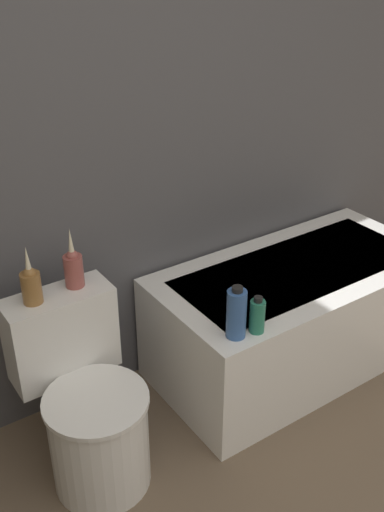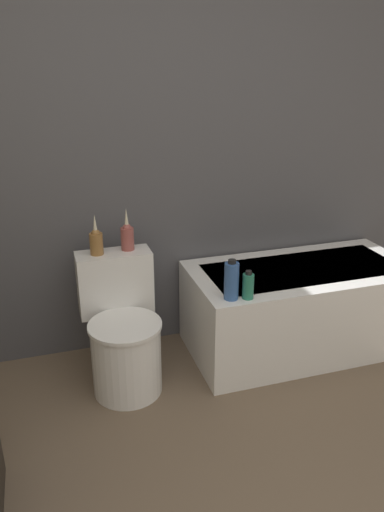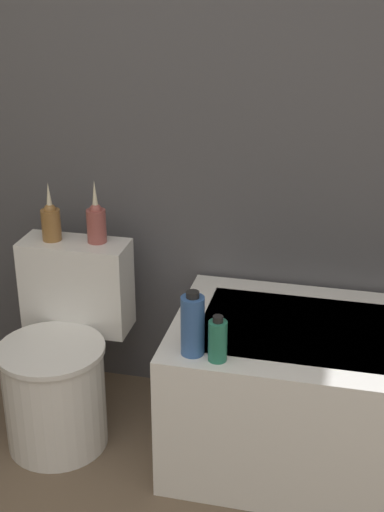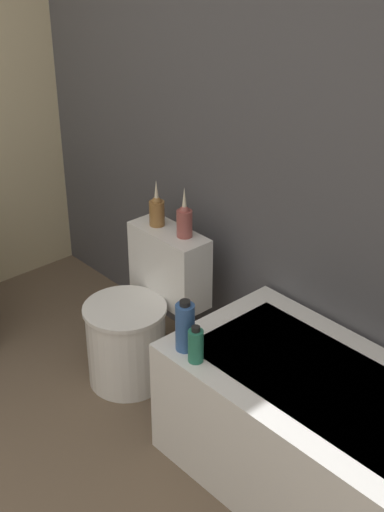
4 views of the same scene
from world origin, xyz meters
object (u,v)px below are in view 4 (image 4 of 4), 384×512
(toilet, at_px, (140,319))
(shampoo_bottle_short, at_px, (196,345))
(shampoo_bottle_tall, at_px, (185,327))
(bathtub, at_px, (333,445))
(vase_gold, at_px, (157,210))
(vase_silver, at_px, (184,220))

(toilet, relative_size, shampoo_bottle_short, 4.57)
(toilet, bearing_deg, shampoo_bottle_tall, -19.48)
(bathtub, distance_m, shampoo_bottle_short, 0.66)
(vase_gold, xyz_separation_m, shampoo_bottle_tall, (0.65, -0.40, -0.16))
(vase_gold, distance_m, vase_silver, 0.18)
(bathtub, distance_m, vase_silver, 1.20)
(vase_gold, height_order, shampoo_bottle_short, vase_gold)
(toilet, height_order, shampoo_bottle_short, toilet)
(bathtub, relative_size, toilet, 1.91)
(toilet, distance_m, vase_gold, 0.54)
(vase_silver, height_order, shampoo_bottle_short, vase_silver)
(vase_gold, distance_m, shampoo_bottle_short, 0.87)
(bathtub, xyz_separation_m, shampoo_bottle_short, (-0.49, -0.28, 0.34))
(vase_gold, bearing_deg, shampoo_bottle_short, -29.37)
(toilet, bearing_deg, shampoo_bottle_short, -18.78)
(bathtub, xyz_separation_m, shampoo_bottle_tall, (-0.58, -0.26, 0.38))
(shampoo_bottle_short, bearing_deg, shampoo_bottle_tall, 165.85)
(vase_silver, bearing_deg, bathtub, -8.60)
(bathtub, bearing_deg, shampoo_bottle_tall, -156.27)
(bathtub, xyz_separation_m, vase_gold, (-1.23, 0.14, 0.54))
(vase_gold, distance_m, shampoo_bottle_tall, 0.78)
(toilet, height_order, vase_gold, vase_gold)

